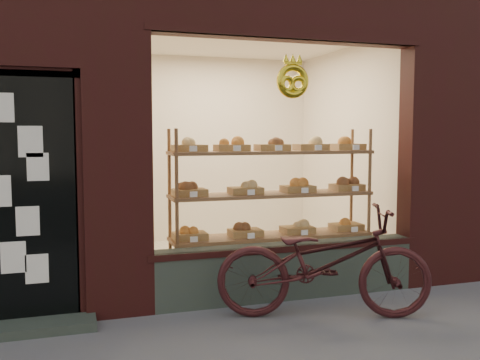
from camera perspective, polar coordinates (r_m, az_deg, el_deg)
name	(u,v)px	position (r m, az deg, el deg)	size (l,w,h in m)	color
display_shelf	(272,206)	(5.74, 3.42, -2.74)	(2.20, 0.45, 1.70)	brown
bicycle	(324,262)	(4.89, 8.94, -8.65)	(0.67, 1.91, 1.01)	#331214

